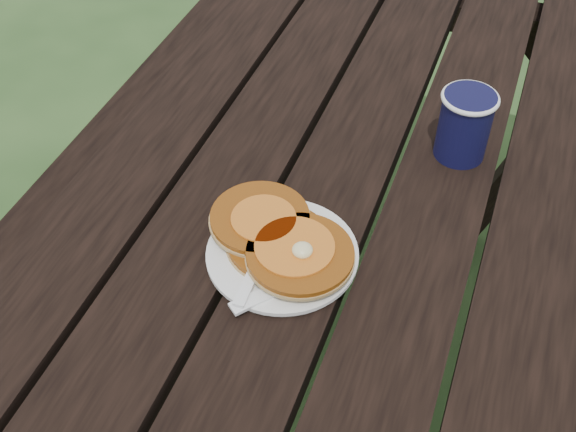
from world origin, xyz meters
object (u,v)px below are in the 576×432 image
(plate, at_px, (282,255))
(coffee_cup, at_px, (465,122))
(pancake_stack, at_px, (281,239))
(picnic_table, at_px, (335,307))

(plate, height_order, coffee_cup, coffee_cup)
(plate, bearing_deg, coffee_cup, 58.47)
(plate, bearing_deg, pancake_stack, 121.61)
(picnic_table, relative_size, plate, 8.98)
(plate, distance_m, coffee_cup, 0.35)
(picnic_table, bearing_deg, plate, -95.37)
(coffee_cup, bearing_deg, plate, -121.53)
(coffee_cup, bearing_deg, picnic_table, -156.07)
(plate, bearing_deg, picnic_table, 84.63)
(pancake_stack, bearing_deg, plate, -58.39)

